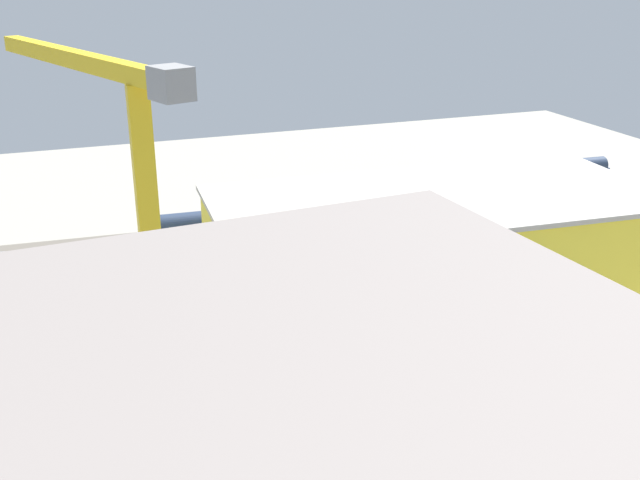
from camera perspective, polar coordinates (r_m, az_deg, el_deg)
name	(u,v)px	position (r m, az deg, el deg)	size (l,w,h in m)	color
ground_plane	(393,274)	(100.99, 5.50, -2.57)	(172.75, 172.75, 0.00)	#9E998C
rail_bed	(340,228)	(117.37, 1.49, 0.94)	(107.97, 13.95, 0.01)	#665E54
street_asphalt	(410,289)	(96.77, 6.82, -3.71)	(107.97, 9.00, 0.01)	#2D2D33
track_rails	(340,227)	(117.31, 1.49, 1.02)	(107.79, 13.88, 0.12)	#9E9EA8
platform_canopy_near	(404,217)	(110.87, 6.34, 1.73)	(51.04, 7.75, 4.12)	#C63D2D
platform_canopy_far	(341,208)	(113.24, 1.59, 2.46)	(47.21, 7.03, 4.51)	#C63D2D
locomotive	(453,196)	(128.37, 10.01, 3.25)	(14.12, 3.54, 5.10)	black
passenger_coach	(556,177)	(139.01, 17.37, 4.58)	(19.64, 4.13, 6.18)	black
freight_coach_far	(215,230)	(108.10, -7.91, 0.77)	(17.92, 4.17, 6.15)	black
parked_car_0	(578,246)	(114.08, 18.84, -0.41)	(4.29, 1.93, 1.75)	black
parked_car_1	(541,252)	(110.34, 16.32, -0.86)	(4.44, 1.95, 1.69)	black
parked_car_2	(509,257)	(107.42, 14.04, -1.25)	(4.36, 1.83, 1.57)	black
parked_car_3	(465,264)	(103.71, 10.89, -1.77)	(4.47, 2.02, 1.67)	black
parked_car_4	(427,270)	(100.99, 8.05, -2.24)	(4.72, 1.78, 1.61)	black
parked_car_5	(382,279)	(97.69, 4.72, -2.93)	(4.55, 2.05, 1.59)	black
construction_building	(431,310)	(68.05, 8.33, -5.28)	(37.26, 17.22, 20.60)	yellow
construction_roof_slab	(437,198)	(64.15, 8.81, 3.17)	(37.86, 17.82, 0.40)	#ADA89E
tower_crane	(134,245)	(55.72, -13.82, -0.38)	(11.02, 27.50, 33.80)	gray
box_truck_0	(454,308)	(88.72, 10.09, -5.07)	(9.96, 2.71, 3.48)	black
street_tree_1	(142,307)	(82.12, -13.27, -4.96)	(5.39, 5.39, 7.73)	brown
street_tree_2	(351,281)	(86.58, 2.38, -3.09)	(5.19, 5.19, 7.49)	brown
street_tree_3	(490,264)	(94.91, 12.69, -1.81)	(4.47, 4.47, 6.50)	brown
street_tree_4	(389,277)	(89.41, 5.23, -2.80)	(4.36, 4.36, 6.45)	brown
street_tree_5	(253,301)	(83.08, -5.07, -4.61)	(4.15, 4.15, 6.50)	brown
traffic_light	(200,271)	(91.56, -9.02, -2.29)	(0.50, 0.36, 6.64)	#333333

